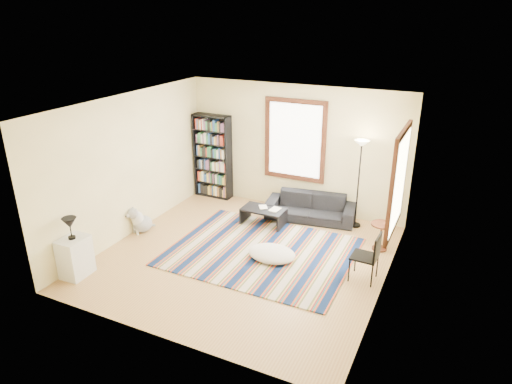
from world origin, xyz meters
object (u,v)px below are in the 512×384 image
at_px(folding_chair, 364,257).
at_px(dog, 142,219).
at_px(floor_lamp, 358,184).
at_px(side_table, 381,237).
at_px(white_cabinet, 75,257).
at_px(floor_cushion, 272,253).
at_px(coffee_table, 263,216).
at_px(sofa, 310,207).
at_px(bookshelf, 213,156).

xyz_separation_m(folding_chair, dog, (-4.49, -0.16, -0.15)).
bearing_deg(dog, floor_lamp, 53.08).
xyz_separation_m(side_table, dog, (-4.54, -1.32, 0.01)).
distance_m(folding_chair, white_cabinet, 4.87).
xyz_separation_m(floor_cushion, dog, (-2.83, -0.11, 0.17)).
distance_m(coffee_table, floor_cushion, 1.46).
bearing_deg(side_table, folding_chair, -92.46).
bearing_deg(folding_chair, floor_lamp, 110.09).
bearing_deg(coffee_table, floor_cushion, -59.38).
height_order(sofa, floor_lamp, floor_lamp).
relative_size(bookshelf, side_table, 3.70).
distance_m(white_cabinet, dog, 1.82).
bearing_deg(sofa, coffee_table, -149.37).
bearing_deg(floor_cushion, bookshelf, 138.78).
distance_m(bookshelf, floor_cushion, 3.44).
xyz_separation_m(side_table, folding_chair, (-0.05, -1.16, 0.16)).
height_order(floor_lamp, side_table, floor_lamp).
bearing_deg(floor_lamp, sofa, -174.05).
bearing_deg(folding_chair, side_table, 89.97).
bearing_deg(folding_chair, bookshelf, 155.18).
distance_m(floor_lamp, white_cabinet, 5.53).
bearing_deg(dog, bookshelf, 105.92).
distance_m(sofa, bookshelf, 2.68).
relative_size(folding_chair, white_cabinet, 1.23).
bearing_deg(side_table, dog, -163.73).
bearing_deg(coffee_table, white_cabinet, -122.84).
distance_m(floor_cushion, side_table, 2.10).
bearing_deg(white_cabinet, side_table, 32.71).
bearing_deg(white_cabinet, folding_chair, 21.77).
bearing_deg(folding_chair, coffee_table, 155.77).
height_order(floor_cushion, side_table, side_table).
distance_m(coffee_table, floor_lamp, 2.07).
bearing_deg(side_table, sofa, 156.63).
bearing_deg(white_cabinet, floor_lamp, 43.72).
bearing_deg(white_cabinet, floor_cushion, 32.39).
distance_m(floor_cushion, folding_chair, 1.69).
xyz_separation_m(coffee_table, side_table, (2.45, -0.04, 0.09)).
distance_m(floor_lamp, dog, 4.46).
height_order(floor_lamp, folding_chair, floor_lamp).
height_order(bookshelf, dog, bookshelf).
relative_size(sofa, folding_chair, 2.20).
height_order(sofa, floor_cushion, sofa).
bearing_deg(white_cabinet, sofa, 51.14).
xyz_separation_m(floor_cushion, side_table, (1.70, 1.21, 0.16)).
relative_size(floor_cushion, side_table, 1.65).
distance_m(sofa, white_cabinet, 4.80).
height_order(bookshelf, folding_chair, bookshelf).
distance_m(sofa, floor_lamp, 1.16).
relative_size(bookshelf, folding_chair, 2.33).
xyz_separation_m(floor_lamp, side_table, (0.68, -0.81, -0.66)).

